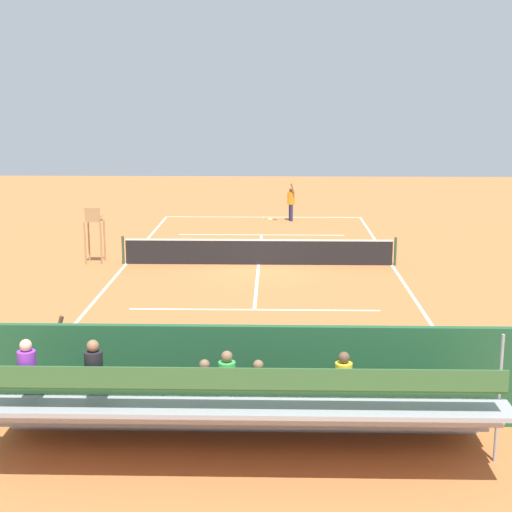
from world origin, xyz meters
TOP-DOWN VIEW (x-y plane):
  - ground_plane at (0.00, 0.00)m, footprint 60.00×60.00m
  - court_line_markings at (0.00, -0.04)m, footprint 10.10×22.20m
  - tennis_net at (0.00, 0.00)m, footprint 10.30×0.10m
  - backdrop_wall at (0.00, 14.00)m, footprint 18.00×0.16m
  - bleacher_stand at (0.08, 15.36)m, footprint 9.06×2.40m
  - umpire_chair at (6.20, -0.15)m, footprint 0.67×0.67m
  - courtside_bench at (-1.99, 13.27)m, footprint 1.80×0.40m
  - equipment_bag at (-0.55, 13.40)m, footprint 0.90×0.36m
  - tennis_player at (-1.41, -9.89)m, footprint 0.46×0.56m
  - tennis_racket at (-0.40, -10.26)m, footprint 0.56×0.44m
  - tennis_ball_near at (-1.97, -9.02)m, footprint 0.07×0.07m
  - line_judge at (3.79, 13.39)m, footprint 0.40×0.55m

SIDE VIEW (x-z plane):
  - ground_plane at x=0.00m, z-range 0.00..0.00m
  - court_line_markings at x=0.00m, z-range 0.00..0.01m
  - tennis_racket at x=-0.40m, z-range 0.00..0.03m
  - tennis_ball_near at x=-1.97m, z-range 0.00..0.07m
  - equipment_bag at x=-0.55m, z-range 0.00..0.36m
  - tennis_net at x=0.00m, z-range -0.03..1.04m
  - courtside_bench at x=-1.99m, z-range 0.09..1.02m
  - bleacher_stand at x=0.08m, z-range -0.31..2.17m
  - backdrop_wall at x=0.00m, z-range 0.00..2.00m
  - tennis_player at x=-1.41m, z-range 0.05..1.98m
  - line_judge at x=3.79m, z-range 0.05..1.98m
  - umpire_chair at x=6.20m, z-range 0.24..2.38m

